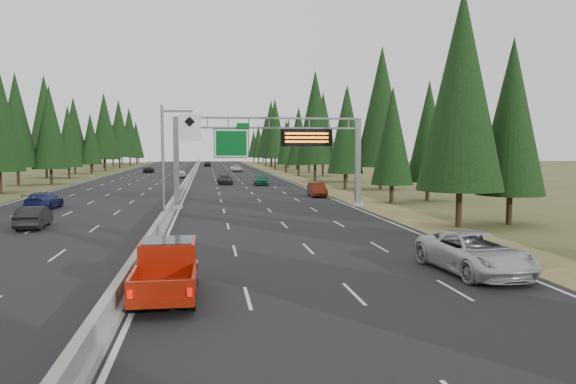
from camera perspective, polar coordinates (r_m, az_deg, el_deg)
name	(u,v)px	position (r m, az deg, el deg)	size (l,w,h in m)	color
ground	(85,369)	(14.70, -19.94, -16.56)	(400.00, 400.00, 0.00)	#3D4520
road	(189,180)	(93.62, -10.01, 1.24)	(32.00, 260.00, 0.08)	black
shoulder_right	(296,179)	(94.75, 0.81, 1.34)	(3.60, 260.00, 0.06)	olive
shoulder_left	(76,181)	(95.84, -20.71, 1.08)	(3.60, 260.00, 0.06)	#3D4520
median_barrier	(189,177)	(93.60, -10.02, 1.47)	(0.70, 260.00, 0.85)	gray
sign_gantry	(277,148)	(48.69, -1.16, 4.54)	(16.75, 0.98, 7.80)	slate
hov_sign_pole	(172,155)	(38.47, -11.73, 3.65)	(2.80, 0.50, 8.00)	slate
tree_row_right	(330,125)	(87.57, 4.34, 6.78)	(11.90, 239.27, 18.46)	black
tree_row_left	(28,120)	(87.50, -24.91, 6.62)	(11.79, 237.58, 18.39)	black
silver_minivan	(475,253)	(24.41, 18.43, -5.88)	(2.80, 6.06, 1.69)	#B9B9BE
red_pickup	(168,265)	(20.36, -12.14, -7.26)	(2.03, 5.69, 1.85)	black
car_ahead_green	(261,180)	(78.04, -2.75, 1.27)	(1.85, 4.61, 1.57)	#14583C
car_ahead_dkred	(317,190)	(59.73, 2.97, 0.25)	(1.56, 4.47, 1.47)	#631C0E
car_ahead_dkgrey	(225,180)	(80.36, -6.43, 1.27)	(1.91, 4.70, 1.36)	black
car_ahead_white	(236,168)	(124.24, -5.28, 2.41)	(2.36, 5.11, 1.42)	white
car_ahead_far	(208,164)	(159.19, -8.16, 2.86)	(1.84, 4.56, 1.55)	black
car_onc_near	(34,217)	(39.62, -24.42, -2.33)	(1.51, 4.33, 1.43)	black
car_onc_blue	(44,200)	(51.54, -23.57, -0.80)	(2.06, 5.06, 1.47)	#161D4F
car_onc_white	(181,174)	(98.89, -10.80, 1.82)	(1.63, 4.05, 1.38)	silver
car_onc_far	(149,169)	(122.13, -13.98, 2.24)	(2.21, 4.79, 1.33)	black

